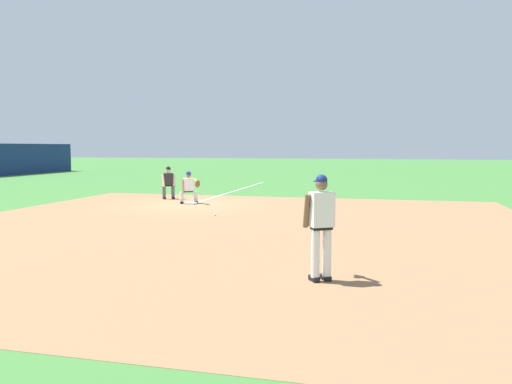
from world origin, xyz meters
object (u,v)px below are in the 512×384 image
pitcher (321,221)px  first_baseman (189,186)px  umpire (168,181)px  baseball (215,215)px  first_base_bag (191,203)px

pitcher → first_baseman: pitcher is taller
first_baseman → umpire: umpire is taller
first_baseman → umpire: size_ratio=0.92×
baseball → first_baseman: first_baseman is taller
first_base_bag → baseball: size_ratio=5.14×
first_base_bag → umpire: 2.62m
first_base_bag → pitcher: size_ratio=0.20×
first_baseman → umpire: 2.16m
first_baseman → pitcher: bearing=-148.2°
baseball → umpire: bearing=38.5°
umpire → pitcher: bearing=-146.0°
pitcher → first_baseman: bearing=31.8°
first_base_bag → pitcher: (-10.33, -6.41, 1.01)m
baseball → umpire: size_ratio=0.05×
first_base_bag → first_baseman: first_baseman is taller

